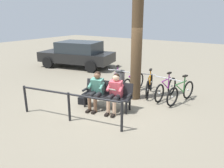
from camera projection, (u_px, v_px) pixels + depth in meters
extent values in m
plane|color=gray|center=(106.00, 105.00, 7.32)|extent=(40.00, 40.00, 0.00)
cube|color=black|center=(107.00, 96.00, 6.94)|extent=(1.66, 0.75, 0.05)
cube|color=black|center=(109.00, 87.00, 7.04)|extent=(1.60, 0.45, 0.42)
cube|color=black|center=(130.00, 95.00, 6.62)|extent=(0.14, 0.40, 0.05)
cube|color=black|center=(86.00, 89.00, 7.18)|extent=(0.14, 0.40, 0.05)
cylinder|color=black|center=(126.00, 108.00, 6.59)|extent=(0.07, 0.07, 0.40)
cylinder|color=black|center=(85.00, 101.00, 7.12)|extent=(0.07, 0.07, 0.40)
cylinder|color=black|center=(130.00, 104.00, 6.89)|extent=(0.07, 0.07, 0.40)
cylinder|color=black|center=(90.00, 98.00, 7.42)|extent=(0.07, 0.07, 0.40)
cube|color=#D84C59|center=(116.00, 89.00, 6.76)|extent=(0.43, 0.38, 0.55)
sphere|color=#D8A884|center=(116.00, 78.00, 6.63)|extent=(0.21, 0.21, 0.21)
sphere|color=black|center=(116.00, 76.00, 6.65)|extent=(0.20, 0.20, 0.20)
cylinder|color=#262628|center=(117.00, 98.00, 6.61)|extent=(0.23, 0.42, 0.15)
cylinder|color=#D8A884|center=(114.00, 108.00, 6.51)|extent=(0.11, 0.11, 0.45)
cube|color=black|center=(113.00, 115.00, 6.48)|extent=(0.13, 0.23, 0.07)
cylinder|color=#D84C59|center=(121.00, 89.00, 6.56)|extent=(0.15, 0.32, 0.23)
cylinder|color=#262628|center=(111.00, 97.00, 6.68)|extent=(0.23, 0.42, 0.15)
cylinder|color=#D8A884|center=(108.00, 107.00, 6.59)|extent=(0.11, 0.11, 0.45)
cube|color=black|center=(107.00, 114.00, 6.56)|extent=(0.13, 0.23, 0.07)
cylinder|color=#D84C59|center=(109.00, 87.00, 6.70)|extent=(0.15, 0.32, 0.23)
cube|color=silver|center=(113.00, 90.00, 6.47)|extent=(0.22, 0.16, 0.09)
cube|color=#4C8C7A|center=(98.00, 86.00, 6.99)|extent=(0.43, 0.38, 0.55)
sphere|color=brown|center=(97.00, 76.00, 6.87)|extent=(0.21, 0.21, 0.21)
sphere|color=black|center=(98.00, 74.00, 6.88)|extent=(0.20, 0.20, 0.20)
cylinder|color=#262628|center=(98.00, 95.00, 6.84)|extent=(0.23, 0.42, 0.15)
cylinder|color=brown|center=(95.00, 105.00, 6.75)|extent=(0.11, 0.11, 0.45)
cube|color=black|center=(94.00, 112.00, 6.72)|extent=(0.13, 0.23, 0.07)
cylinder|color=#4C8C7A|center=(102.00, 86.00, 6.79)|extent=(0.15, 0.32, 0.23)
cylinder|color=#262628|center=(92.00, 94.00, 6.92)|extent=(0.23, 0.42, 0.15)
cylinder|color=brown|center=(90.00, 104.00, 6.82)|extent=(0.11, 0.11, 0.45)
cube|color=black|center=(88.00, 111.00, 6.79)|extent=(0.13, 0.23, 0.07)
cylinder|color=#4C8C7A|center=(90.00, 85.00, 6.94)|extent=(0.15, 0.32, 0.23)
cube|color=black|center=(83.00, 101.00, 7.36)|extent=(0.33, 0.22, 0.24)
cylinder|color=#4C3823|center=(137.00, 43.00, 7.35)|extent=(0.38, 0.38, 3.97)
cylinder|color=slate|center=(120.00, 82.00, 8.38)|extent=(0.35, 0.35, 0.85)
cylinder|color=black|center=(120.00, 71.00, 8.25)|extent=(0.37, 0.37, 0.03)
torus|color=black|center=(172.00, 97.00, 7.14)|extent=(0.21, 0.66, 0.66)
cylinder|color=silver|center=(172.00, 97.00, 7.14)|extent=(0.06, 0.07, 0.06)
torus|color=black|center=(188.00, 90.00, 7.80)|extent=(0.21, 0.66, 0.66)
cylinder|color=silver|center=(188.00, 90.00, 7.80)|extent=(0.06, 0.07, 0.06)
cylinder|color=#337238|center=(182.00, 83.00, 7.36)|extent=(0.19, 0.62, 0.04)
cylinder|color=#337238|center=(180.00, 89.00, 7.37)|extent=(0.18, 0.59, 0.43)
cylinder|color=#337238|center=(184.00, 84.00, 7.50)|extent=(0.04, 0.04, 0.55)
cube|color=black|center=(185.00, 76.00, 7.42)|extent=(0.14, 0.23, 0.05)
cylinder|color=#B2B2B7|center=(176.00, 80.00, 7.04)|extent=(0.47, 0.14, 0.03)
torus|color=black|center=(159.00, 93.00, 7.46)|extent=(0.11, 0.66, 0.66)
cylinder|color=silver|center=(159.00, 93.00, 7.46)|extent=(0.05, 0.06, 0.06)
torus|color=black|center=(172.00, 86.00, 8.22)|extent=(0.11, 0.66, 0.66)
cylinder|color=silver|center=(172.00, 86.00, 8.22)|extent=(0.05, 0.06, 0.06)
cylinder|color=#8C268C|center=(167.00, 79.00, 7.72)|extent=(0.09, 0.63, 0.04)
cylinder|color=#8C268C|center=(165.00, 85.00, 7.72)|extent=(0.09, 0.60, 0.43)
cylinder|color=#8C268C|center=(169.00, 80.00, 7.88)|extent=(0.04, 0.04, 0.55)
cube|color=black|center=(169.00, 73.00, 7.80)|extent=(0.11, 0.23, 0.05)
cylinder|color=#B2B2B7|center=(162.00, 77.00, 7.37)|extent=(0.48, 0.07, 0.03)
torus|color=black|center=(147.00, 90.00, 7.81)|extent=(0.25, 0.65, 0.66)
cylinder|color=silver|center=(147.00, 90.00, 7.81)|extent=(0.07, 0.07, 0.06)
torus|color=black|center=(151.00, 82.00, 8.74)|extent=(0.25, 0.65, 0.66)
cylinder|color=silver|center=(151.00, 82.00, 8.74)|extent=(0.07, 0.07, 0.06)
cylinder|color=orange|center=(150.00, 76.00, 8.16)|extent=(0.23, 0.62, 0.04)
cylinder|color=orange|center=(149.00, 82.00, 8.15)|extent=(0.22, 0.58, 0.43)
cylinder|color=orange|center=(150.00, 77.00, 8.36)|extent=(0.04, 0.04, 0.55)
cube|color=black|center=(151.00, 70.00, 8.27)|extent=(0.15, 0.24, 0.05)
cylinder|color=#B2B2B7|center=(149.00, 74.00, 7.74)|extent=(0.47, 0.17, 0.03)
torus|color=black|center=(127.00, 87.00, 8.10)|extent=(0.07, 0.66, 0.66)
cylinder|color=silver|center=(127.00, 87.00, 8.10)|extent=(0.05, 0.06, 0.06)
torus|color=black|center=(139.00, 81.00, 8.90)|extent=(0.07, 0.66, 0.66)
cylinder|color=silver|center=(139.00, 81.00, 8.90)|extent=(0.05, 0.06, 0.06)
cylinder|color=#8C268C|center=(134.00, 74.00, 8.38)|extent=(0.05, 0.63, 0.04)
cylinder|color=#8C268C|center=(132.00, 80.00, 8.38)|extent=(0.05, 0.60, 0.43)
cylinder|color=#8C268C|center=(136.00, 75.00, 8.55)|extent=(0.04, 0.04, 0.55)
cube|color=black|center=(136.00, 68.00, 8.47)|extent=(0.09, 0.22, 0.05)
cylinder|color=#B2B2B7|center=(128.00, 72.00, 8.01)|extent=(0.48, 0.04, 0.03)
torus|color=black|center=(114.00, 84.00, 8.43)|extent=(0.29, 0.64, 0.66)
cylinder|color=silver|center=(114.00, 84.00, 8.43)|extent=(0.07, 0.07, 0.06)
torus|color=black|center=(119.00, 77.00, 9.37)|extent=(0.29, 0.64, 0.66)
cylinder|color=silver|center=(119.00, 77.00, 9.37)|extent=(0.07, 0.07, 0.06)
cylinder|color=#8C268C|center=(117.00, 72.00, 8.78)|extent=(0.26, 0.61, 0.04)
cylinder|color=#8C268C|center=(116.00, 77.00, 8.77)|extent=(0.25, 0.57, 0.43)
cylinder|color=#8C268C|center=(118.00, 73.00, 8.98)|extent=(0.04, 0.04, 0.55)
cube|color=black|center=(118.00, 66.00, 8.89)|extent=(0.16, 0.24, 0.05)
cylinder|color=#B2B2B7|center=(115.00, 70.00, 8.35)|extent=(0.46, 0.20, 0.03)
cylinder|color=black|center=(122.00, 117.00, 5.53)|extent=(0.07, 0.07, 0.85)
cylinder|color=black|center=(69.00, 107.00, 6.11)|extent=(0.07, 0.07, 0.85)
cylinder|color=black|center=(26.00, 99.00, 6.70)|extent=(0.07, 0.07, 0.85)
cylinder|color=black|center=(68.00, 94.00, 6.00)|extent=(3.11, 0.67, 0.06)
cube|color=black|center=(77.00, 57.00, 12.62)|extent=(4.49, 2.67, 0.55)
cube|color=#262D33|center=(79.00, 47.00, 12.38)|extent=(2.61, 2.12, 0.60)
cylinder|color=black|center=(48.00, 63.00, 12.38)|extent=(0.67, 0.35, 0.64)
cylinder|color=black|center=(65.00, 57.00, 13.98)|extent=(0.67, 0.35, 0.64)
cylinder|color=black|center=(91.00, 66.00, 11.43)|extent=(0.67, 0.35, 0.64)
cylinder|color=black|center=(104.00, 60.00, 13.02)|extent=(0.67, 0.35, 0.64)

